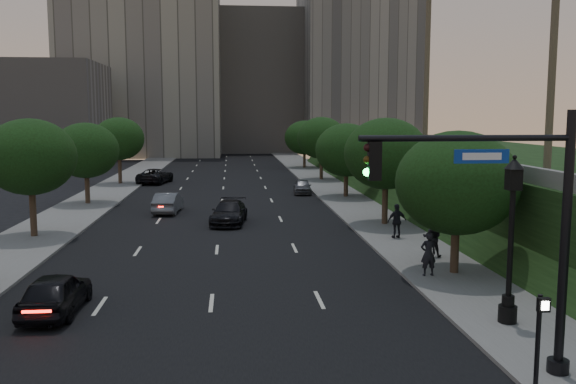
{
  "coord_description": "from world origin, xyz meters",
  "views": [
    {
      "loc": [
        0.79,
        -16.83,
        6.85
      ],
      "look_at": [
        3.19,
        8.95,
        3.6
      ],
      "focal_mm": 38.0,
      "sensor_mm": 36.0,
      "label": 1
    }
  ],
  "objects": [
    {
      "name": "office_block_left",
      "position": [
        -14.0,
        92.0,
        16.0
      ],
      "size": [
        26.0,
        20.0,
        32.0
      ],
      "primitive_type": "cube",
      "color": "gray",
      "rests_on": "ground"
    },
    {
      "name": "pedestrian_b",
      "position": [
        10.31,
        10.98,
        1.08
      ],
      "size": [
        1.08,
        0.96,
        1.85
      ],
      "primitive_type": "imported",
      "rotation": [
        0.0,
        0.0,
        2.8
      ],
      "color": "black",
      "rests_on": "sidewalk_right"
    },
    {
      "name": "ground",
      "position": [
        0.0,
        0.0,
        0.0
      ],
      "size": [
        160.0,
        160.0,
        0.0
      ],
      "primitive_type": "plane",
      "color": "black",
      "rests_on": "ground"
    },
    {
      "name": "embankment",
      "position": [
        22.0,
        28.0,
        2.0
      ],
      "size": [
        18.0,
        90.0,
        4.0
      ],
      "primitive_type": "cube",
      "color": "black",
      "rests_on": "ground"
    },
    {
      "name": "sidewalk_right",
      "position": [
        10.25,
        30.0,
        0.07
      ],
      "size": [
        4.5,
        140.0,
        0.15
      ],
      "primitive_type": "cube",
      "color": "slate",
      "rests_on": "ground"
    },
    {
      "name": "sedan_far_right",
      "position": [
        7.0,
        36.09,
        0.65
      ],
      "size": [
        1.82,
        3.9,
        1.29
      ],
      "primitive_type": "imported",
      "rotation": [
        0.0,
        0.0,
        -0.08
      ],
      "color": "#55565B",
      "rests_on": "ground"
    },
    {
      "name": "office_block_filler",
      "position": [
        -26.0,
        70.0,
        7.0
      ],
      "size": [
        18.0,
        16.0,
        14.0
      ],
      "primitive_type": "cube",
      "color": "gray",
      "rests_on": "ground"
    },
    {
      "name": "tree_right_c",
      "position": [
        10.3,
        33.0,
        4.02
      ],
      "size": [
        5.2,
        5.2,
        6.24
      ],
      "color": "#38281C",
      "rests_on": "ground"
    },
    {
      "name": "parapet_wall",
      "position": [
        13.5,
        28.0,
        4.35
      ],
      "size": [
        0.35,
        90.0,
        0.7
      ],
      "primitive_type": "cube",
      "color": "slate",
      "rests_on": "embankment"
    },
    {
      "name": "tree_right_d",
      "position": [
        10.3,
        47.0,
        4.52
      ],
      "size": [
        5.2,
        5.2,
        6.74
      ],
      "color": "#38281C",
      "rests_on": "ground"
    },
    {
      "name": "pedestrian_a",
      "position": [
        8.99,
        7.56,
        1.09
      ],
      "size": [
        0.72,
        0.5,
        1.88
      ],
      "primitive_type": "imported",
      "rotation": [
        0.0,
        0.0,
        3.22
      ],
      "color": "black",
      "rests_on": "sidewalk_right"
    },
    {
      "name": "tree_left_c",
      "position": [
        -10.3,
        31.0,
        4.21
      ],
      "size": [
        5.0,
        5.0,
        6.34
      ],
      "color": "#38281C",
      "rests_on": "ground"
    },
    {
      "name": "tree_right_e",
      "position": [
        10.3,
        62.0,
        4.02
      ],
      "size": [
        5.2,
        5.2,
        6.24
      ],
      "color": "#38281C",
      "rests_on": "ground"
    },
    {
      "name": "tree_left_b",
      "position": [
        -10.3,
        18.0,
        4.58
      ],
      "size": [
        5.0,
        5.0,
        6.71
      ],
      "color": "#38281C",
      "rests_on": "ground"
    },
    {
      "name": "sidewalk_left",
      "position": [
        -10.25,
        30.0,
        0.07
      ],
      "size": [
        4.5,
        140.0,
        0.15
      ],
      "primitive_type": "cube",
      "color": "slate",
      "rests_on": "ground"
    },
    {
      "name": "traffic_signal_mast",
      "position": [
        8.18,
        -2.27,
        3.67
      ],
      "size": [
        5.68,
        0.56,
        7.0
      ],
      "color": "black",
      "rests_on": "ground"
    },
    {
      "name": "street_lamp",
      "position": [
        9.71,
        1.63,
        2.63
      ],
      "size": [
        0.64,
        0.64,
        5.62
      ],
      "color": "black",
      "rests_on": "ground"
    },
    {
      "name": "sedan_near_right",
      "position": [
        0.61,
        21.64,
        0.72
      ],
      "size": [
        2.63,
        5.19,
        1.44
      ],
      "primitive_type": "imported",
      "rotation": [
        0.0,
        0.0,
        -0.13
      ],
      "color": "black",
      "rests_on": "ground"
    },
    {
      "name": "pedestrian_signal",
      "position": [
        8.28,
        -3.06,
        1.57
      ],
      "size": [
        0.3,
        0.33,
        2.5
      ],
      "color": "black",
      "rests_on": "ground"
    },
    {
      "name": "tree_right_a",
      "position": [
        10.3,
        8.0,
        4.02
      ],
      "size": [
        5.2,
        5.2,
        6.24
      ],
      "color": "#38281C",
      "rests_on": "ground"
    },
    {
      "name": "sedan_mid_left",
      "position": [
        -3.71,
        26.51,
        0.73
      ],
      "size": [
        1.89,
        4.54,
        1.46
      ],
      "primitive_type": "imported",
      "rotation": [
        0.0,
        0.0,
        3.06
      ],
      "color": "slate",
      "rests_on": "ground"
    },
    {
      "name": "office_block_mid",
      "position": [
        6.0,
        102.0,
        13.0
      ],
      "size": [
        22.0,
        18.0,
        26.0
      ],
      "primitive_type": "cube",
      "color": "gray",
      "rests_on": "ground"
    },
    {
      "name": "road_surface",
      "position": [
        0.0,
        30.0,
        0.01
      ],
      "size": [
        16.0,
        140.0,
        0.02
      ],
      "primitive_type": "cube",
      "color": "black",
      "rests_on": "ground"
    },
    {
      "name": "sedan_far_left",
      "position": [
        -6.93,
        45.86,
        0.76
      ],
      "size": [
        3.59,
        5.86,
        1.52
      ],
      "primitive_type": "imported",
      "rotation": [
        0.0,
        0.0,
        2.93
      ],
      "color": "black",
      "rests_on": "ground"
    },
    {
      "name": "sedan_near_left",
      "position": [
        -5.35,
        4.39,
        0.73
      ],
      "size": [
        1.82,
        4.33,
        1.46
      ],
      "primitive_type": "imported",
      "rotation": [
        0.0,
        0.0,
        3.12
      ],
      "color": "black",
      "rests_on": "ground"
    },
    {
      "name": "pedestrian_c",
      "position": [
        9.83,
        15.47,
        1.1
      ],
      "size": [
        1.18,
        0.66,
        1.9
      ],
      "primitive_type": "imported",
      "rotation": [
        0.0,
        0.0,
        3.33
      ],
      "color": "black",
      "rests_on": "sidewalk_right"
    },
    {
      "name": "office_block_right",
      "position": [
        24.0,
        96.0,
        18.0
      ],
      "size": [
        20.0,
        22.0,
        36.0
      ],
      "primitive_type": "cube",
      "color": "gray",
      "rests_on": "ground"
    },
    {
      "name": "tree_right_b",
      "position": [
        10.3,
        20.0,
        4.52
      ],
      "size": [
        5.2,
        5.2,
        6.74
      ],
      "color": "#38281C",
      "rests_on": "ground"
    },
    {
      "name": "tree_left_d",
      "position": [
        -10.3,
        45.0,
        4.58
      ],
      "size": [
        5.0,
        5.0,
        6.71
      ],
      "color": "#38281C",
      "rests_on": "ground"
    }
  ]
}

